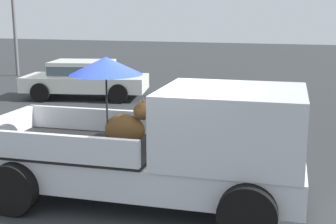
% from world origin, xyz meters
% --- Properties ---
extents(ground_plane, '(80.00, 80.00, 0.00)m').
position_xyz_m(ground_plane, '(0.00, 0.00, 0.00)').
color(ground_plane, '#2D3033').
extents(pickup_truck_main, '(5.14, 2.47, 2.32)m').
position_xyz_m(pickup_truck_main, '(0.47, 0.03, 0.97)').
color(pickup_truck_main, black).
rests_on(pickup_truck_main, ground).
extents(parked_sedan_near, '(4.58, 2.65, 1.33)m').
position_xyz_m(parked_sedan_near, '(-5.27, 8.02, 0.74)').
color(parked_sedan_near, black).
rests_on(parked_sedan_near, ground).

